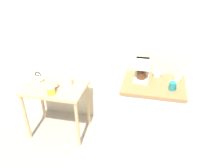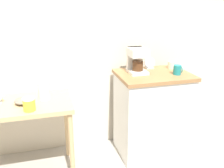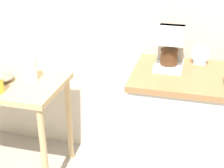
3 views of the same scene
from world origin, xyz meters
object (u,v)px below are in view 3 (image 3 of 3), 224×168
at_px(coffee_maker, 170,46).
at_px(glass_carafe_vase, 29,68).
at_px(bowl_stoneware, 2,77).
at_px(table_clock, 200,56).

bearing_deg(coffee_maker, glass_carafe_vase, -173.71).
relative_size(bowl_stoneware, table_clock, 1.24).
height_order(bowl_stoneware, coffee_maker, coffee_maker).
relative_size(glass_carafe_vase, table_clock, 1.93).
distance_m(glass_carafe_vase, coffee_maker, 0.98).
relative_size(glass_carafe_vase, coffee_maker, 0.96).
relative_size(bowl_stoneware, glass_carafe_vase, 0.64).
height_order(glass_carafe_vase, table_clock, table_clock).
bearing_deg(glass_carafe_vase, bowl_stoneware, -159.67).
xyz_separation_m(glass_carafe_vase, coffee_maker, (0.95, 0.10, 0.21)).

